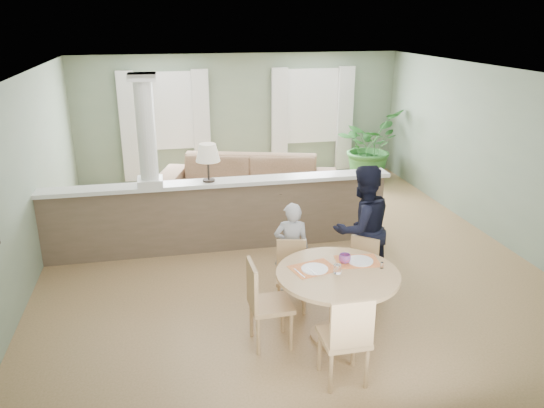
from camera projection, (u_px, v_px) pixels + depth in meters
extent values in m
plane|color=tan|center=(280.00, 249.00, 8.27)|extent=(8.00, 8.00, 0.00)
cube|color=gray|center=(240.00, 117.00, 11.51)|extent=(7.00, 0.02, 2.70)
cube|color=gray|center=(28.00, 180.00, 7.14)|extent=(0.02, 8.00, 2.70)
cube|color=gray|center=(493.00, 153.00, 8.49)|extent=(0.02, 8.00, 2.70)
cube|color=gray|center=(393.00, 299.00, 4.13)|extent=(7.00, 0.02, 2.70)
cube|color=white|center=(281.00, 72.00, 7.36)|extent=(7.00, 8.00, 0.02)
cube|color=white|center=(165.00, 111.00, 11.10)|extent=(1.10, 0.02, 1.50)
cube|color=white|center=(165.00, 111.00, 11.08)|extent=(1.22, 0.04, 1.62)
cube|color=white|center=(312.00, 106.00, 11.72)|extent=(1.10, 0.02, 1.50)
cube|color=white|center=(312.00, 106.00, 11.70)|extent=(1.22, 0.04, 1.62)
cube|color=silver|center=(129.00, 127.00, 10.98)|extent=(0.35, 0.10, 2.30)
cube|color=silver|center=(202.00, 125.00, 11.26)|extent=(0.35, 0.10, 2.30)
cube|color=silver|center=(280.00, 122.00, 11.59)|extent=(0.35, 0.10, 2.30)
cube|color=silver|center=(345.00, 119.00, 11.88)|extent=(0.35, 0.10, 2.30)
cube|color=brown|center=(220.00, 217.00, 8.10)|extent=(5.20, 0.22, 1.05)
cube|color=white|center=(219.00, 183.00, 7.92)|extent=(5.32, 0.36, 0.06)
cube|color=white|center=(150.00, 182.00, 7.70)|extent=(0.36, 0.36, 0.10)
cylinder|color=white|center=(146.00, 131.00, 7.45)|extent=(0.26, 0.26, 1.39)
cube|color=white|center=(142.00, 77.00, 7.20)|extent=(0.38, 0.38, 0.10)
cylinder|color=black|center=(209.00, 180.00, 7.87)|extent=(0.18, 0.18, 0.03)
cylinder|color=black|center=(208.00, 170.00, 7.82)|extent=(0.03, 0.03, 0.28)
cone|color=#F4E6C9|center=(208.00, 153.00, 7.73)|extent=(0.36, 0.36, 0.26)
imported|color=#966D52|center=(248.00, 184.00, 9.84)|extent=(3.52, 2.17, 0.96)
imported|color=#2B6729|center=(368.00, 146.00, 11.48)|extent=(1.83, 1.83, 1.54)
cylinder|color=tan|center=(335.00, 335.00, 6.00)|extent=(0.56, 0.56, 0.04)
cylinder|color=tan|center=(336.00, 305.00, 5.87)|extent=(0.15, 0.15, 0.73)
cylinder|color=tan|center=(338.00, 274.00, 5.74)|extent=(1.34, 1.34, 0.04)
cube|color=#C1412B|center=(313.00, 268.00, 5.82)|extent=(0.55, 0.46, 0.01)
cube|color=#C1412B|center=(357.00, 261.00, 5.99)|extent=(0.51, 0.39, 0.01)
cylinder|color=white|center=(315.00, 269.00, 5.79)|extent=(0.29, 0.29, 0.01)
cylinder|color=white|center=(360.00, 261.00, 5.98)|extent=(0.29, 0.29, 0.01)
cylinder|color=white|center=(337.00, 269.00, 5.69)|extent=(0.08, 0.08, 0.10)
cube|color=silver|center=(312.00, 271.00, 5.71)|extent=(0.06, 0.19, 0.00)
cube|color=silver|center=(300.00, 273.00, 5.70)|extent=(0.07, 0.23, 0.00)
cylinder|color=white|center=(382.00, 265.00, 5.82)|extent=(0.04, 0.04, 0.07)
cylinder|color=silver|center=(382.00, 262.00, 5.80)|extent=(0.04, 0.04, 0.01)
imported|color=#2746BA|center=(345.00, 259.00, 5.94)|extent=(0.16, 0.16, 0.11)
cube|color=tan|center=(291.00, 278.00, 6.47)|extent=(0.45, 0.45, 0.05)
cylinder|color=tan|center=(279.00, 300.00, 6.40)|extent=(0.04, 0.04, 0.39)
cylinder|color=tan|center=(304.00, 300.00, 6.40)|extent=(0.04, 0.04, 0.39)
cylinder|color=tan|center=(279.00, 288.00, 6.69)|extent=(0.04, 0.04, 0.39)
cylinder|color=tan|center=(303.00, 288.00, 6.69)|extent=(0.04, 0.04, 0.39)
cube|color=tan|center=(291.00, 255.00, 6.56)|extent=(0.36, 0.11, 0.42)
cube|color=tan|center=(359.00, 275.00, 6.55)|extent=(0.54, 0.54, 0.05)
cylinder|color=tan|center=(341.00, 292.00, 6.57)|extent=(0.04, 0.04, 0.39)
cylinder|color=tan|center=(365.00, 299.00, 6.43)|extent=(0.04, 0.04, 0.39)
cylinder|color=tan|center=(351.00, 282.00, 6.82)|extent=(0.04, 0.04, 0.39)
cylinder|color=tan|center=(374.00, 288.00, 6.68)|extent=(0.04, 0.04, 0.39)
cube|color=tan|center=(364.00, 253.00, 6.62)|extent=(0.30, 0.27, 0.42)
cube|color=tan|center=(344.00, 338.00, 5.16)|extent=(0.45, 0.45, 0.05)
cylinder|color=tan|center=(353.00, 346.00, 5.44)|extent=(0.04, 0.04, 0.46)
cylinder|color=tan|center=(320.00, 351.00, 5.37)|extent=(0.04, 0.04, 0.46)
cylinder|color=tan|center=(366.00, 368.00, 5.11)|extent=(0.04, 0.04, 0.46)
cylinder|color=tan|center=(331.00, 373.00, 5.04)|extent=(0.04, 0.04, 0.46)
cube|color=tan|center=(352.00, 325.00, 4.88)|extent=(0.43, 0.04, 0.49)
cube|color=tan|center=(271.00, 305.00, 5.74)|extent=(0.46, 0.46, 0.05)
cylinder|color=tan|center=(291.00, 332.00, 5.70)|extent=(0.04, 0.04, 0.46)
cylinder|color=tan|center=(283.00, 314.00, 6.03)|extent=(0.04, 0.04, 0.46)
cylinder|color=tan|center=(258.00, 336.00, 5.62)|extent=(0.04, 0.04, 0.46)
cylinder|color=tan|center=(251.00, 318.00, 5.95)|extent=(0.04, 0.04, 0.46)
cube|color=tan|center=(252.00, 285.00, 5.60)|extent=(0.06, 0.43, 0.49)
imported|color=#A2A2A7|center=(292.00, 249.00, 6.79)|extent=(0.50, 0.38, 1.24)
imported|color=black|center=(362.00, 229.00, 6.82)|extent=(0.95, 0.82, 1.69)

